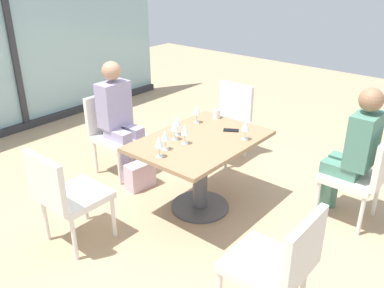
{
  "coord_description": "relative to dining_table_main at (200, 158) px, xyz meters",
  "views": [
    {
      "loc": [
        -2.64,
        -2.11,
        2.22
      ],
      "look_at": [
        0.0,
        0.1,
        0.65
      ],
      "focal_mm": 38.3,
      "sensor_mm": 36.0,
      "label": 1
    }
  ],
  "objects": [
    {
      "name": "person_front_right",
      "position": [
        0.75,
        -1.12,
        0.16
      ],
      "size": [
        0.34,
        0.39,
        1.26
      ],
      "color": "#4C7F6B",
      "rests_on": "ground_plane"
    },
    {
      "name": "chair_front_right",
      "position": [
        0.75,
        -1.23,
        -0.04
      ],
      "size": [
        0.46,
        0.5,
        0.87
      ],
      "color": "silver",
      "rests_on": "ground_plane"
    },
    {
      "name": "chair_near_window",
      "position": [
        0.0,
        1.23,
        -0.04
      ],
      "size": [
        0.46,
        0.51,
        0.87
      ],
      "color": "silver",
      "rests_on": "ground_plane"
    },
    {
      "name": "wine_glass_5",
      "position": [
        0.25,
        -0.31,
        0.32
      ],
      "size": [
        0.07,
        0.07,
        0.18
      ],
      "color": "silver",
      "rests_on": "dining_table_main"
    },
    {
      "name": "ground_plane",
      "position": [
        0.0,
        0.0,
        -0.54
      ],
      "size": [
        12.0,
        12.0,
        0.0
      ],
      "primitive_type": "plane",
      "color": "tan"
    },
    {
      "name": "wine_glass_3",
      "position": [
        -0.16,
        0.17,
        0.32
      ],
      "size": [
        0.07,
        0.07,
        0.18
      ],
      "color": "silver",
      "rests_on": "dining_table_main"
    },
    {
      "name": "window_wall_backdrop",
      "position": [
        0.0,
        3.2,
        0.67
      ],
      "size": [
        5.01,
        0.1,
        2.7
      ],
      "color": "#91B7BC",
      "rests_on": "ground_plane"
    },
    {
      "name": "chair_far_right",
      "position": [
        1.12,
        0.49,
        -0.04
      ],
      "size": [
        0.5,
        0.46,
        0.87
      ],
      "color": "silver",
      "rests_on": "ground_plane"
    },
    {
      "name": "wine_glass_0",
      "position": [
        -0.5,
        0.03,
        0.32
      ],
      "size": [
        0.07,
        0.07,
        0.18
      ],
      "color": "silver",
      "rests_on": "dining_table_main"
    },
    {
      "name": "wine_glass_2",
      "position": [
        0.29,
        0.28,
        0.32
      ],
      "size": [
        0.07,
        0.07,
        0.18
      ],
      "color": "silver",
      "rests_on": "dining_table_main"
    },
    {
      "name": "wine_glass_6",
      "position": [
        -0.37,
        0.09,
        0.32
      ],
      "size": [
        0.07,
        0.07,
        0.18
      ],
      "color": "silver",
      "rests_on": "dining_table_main"
    },
    {
      "name": "wine_glass_1",
      "position": [
        -0.17,
        0.04,
        0.32
      ],
      "size": [
        0.07,
        0.07,
        0.18
      ],
      "color": "silver",
      "rests_on": "dining_table_main"
    },
    {
      "name": "dining_table_main",
      "position": [
        0.0,
        0.0,
        0.0
      ],
      "size": [
        1.22,
        0.86,
        0.73
      ],
      "color": "#997551",
      "rests_on": "ground_plane"
    },
    {
      "name": "chair_far_left",
      "position": [
        -1.12,
        0.49,
        -0.04
      ],
      "size": [
        0.5,
        0.46,
        0.87
      ],
      "color": "silver",
      "rests_on": "ground_plane"
    },
    {
      "name": "person_near_window",
      "position": [
        -0.0,
        1.12,
        0.16
      ],
      "size": [
        0.34,
        0.39,
        1.26
      ],
      "color": "#9E93B7",
      "rests_on": "ground_plane"
    },
    {
      "name": "chair_front_left",
      "position": [
        -0.75,
        -1.23,
        -0.04
      ],
      "size": [
        0.46,
        0.5,
        0.87
      ],
      "color": "silver",
      "rests_on": "ground_plane"
    },
    {
      "name": "handbag_0",
      "position": [
        -0.1,
        0.73,
        -0.4
      ],
      "size": [
        0.32,
        0.19,
        0.28
      ],
      "primitive_type": "cube",
      "rotation": [
        0.0,
        0.0,
        -0.11
      ],
      "color": "beige",
      "rests_on": "ground_plane"
    },
    {
      "name": "wine_glass_4",
      "position": [
        -0.06,
        0.23,
        0.32
      ],
      "size": [
        0.07,
        0.07,
        0.18
      ],
      "color": "silver",
      "rests_on": "dining_table_main"
    },
    {
      "name": "cell_phone_on_table",
      "position": [
        0.34,
        -0.1,
        0.2
      ],
      "size": [
        0.13,
        0.16,
        0.01
      ],
      "primitive_type": "cube",
      "rotation": [
        0.0,
        0.0,
        0.55
      ],
      "color": "black",
      "rests_on": "dining_table_main"
    },
    {
      "name": "coffee_cup",
      "position": [
        0.52,
        0.21,
        0.24
      ],
      "size": [
        0.08,
        0.08,
        0.09
      ],
      "primitive_type": "cylinder",
      "color": "white",
      "rests_on": "dining_table_main"
    }
  ]
}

